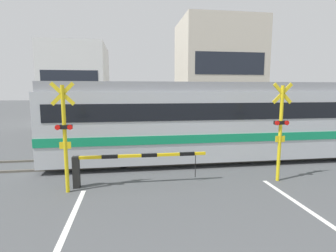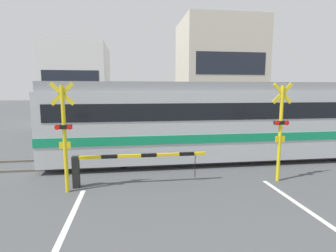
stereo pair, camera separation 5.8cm
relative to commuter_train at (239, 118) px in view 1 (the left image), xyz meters
The scene contains 10 objects.
rail_track_near 3.75m from the commuter_train, 167.53° to the right, with size 50.00×0.10×0.08m.
rail_track_far 3.75m from the commuter_train, 167.53° to the left, with size 50.00×0.10×0.08m.
commuter_train is the anchor object (origin of this frame).
crossing_barrier_near 5.95m from the commuter_train, 153.15° to the right, with size 4.22×0.20×1.00m.
crossing_barrier_far 3.38m from the commuter_train, 113.07° to the left, with size 4.22×0.20×1.00m.
crossing_signal_left 7.25m from the commuter_train, 155.79° to the right, with size 0.68×0.15×3.25m.
crossing_signal_right 2.98m from the commuter_train, 87.56° to the right, with size 0.68×0.15×3.25m.
pedestrian 5.83m from the commuter_train, 119.47° to the left, with size 0.38×0.22×1.58m.
building_left_of_street 17.53m from the commuter_train, 122.62° to the left, with size 5.28×6.70×7.03m.
building_right_of_street 15.53m from the commuter_train, 74.71° to the left, with size 7.48×6.70×9.63m.
Camera 1 is at (-1.52, -0.26, 3.03)m, focal length 28.00 mm.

